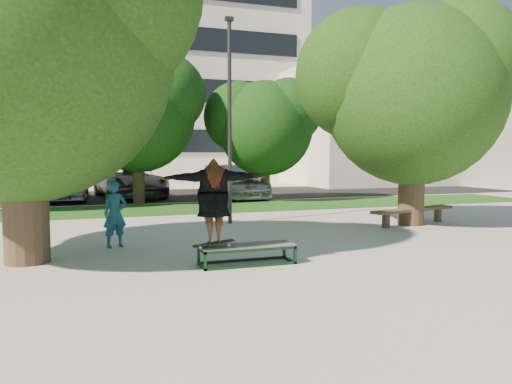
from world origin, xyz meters
name	(u,v)px	position (x,y,z in m)	size (l,w,h in m)	color
ground	(250,258)	(0.00, 0.00, 0.00)	(120.00, 120.00, 0.00)	#A9A59B
grass_strip	(198,208)	(1.00, 9.50, 0.01)	(30.00, 4.00, 0.02)	#174B15
asphalt_strip	(151,195)	(0.00, 16.00, 0.01)	(40.00, 8.00, 0.01)	black
tree_left	(15,30)	(-4.29, 1.09, 4.42)	(6.96, 5.95, 7.12)	#38281E
tree_right	(410,85)	(5.92, 3.08, 4.09)	(6.24, 5.33, 6.51)	#38281E
bg_tree_mid	(135,108)	(-1.08, 12.08, 4.02)	(5.76, 4.92, 6.24)	#38281E
bg_tree_right	(264,122)	(4.43, 11.57, 3.49)	(5.04, 4.31, 5.43)	#38281E
lamppost	(230,118)	(1.00, 5.00, 3.15)	(0.25, 0.15, 6.11)	#2D2D30
office_building	(98,78)	(-2.00, 31.98, 8.00)	(30.00, 14.12, 16.00)	beige
side_building	(390,128)	(18.00, 22.00, 4.00)	(15.00, 10.00, 8.00)	silver
grind_box	(247,254)	(-0.23, -0.51, 0.19)	(1.80, 0.60, 0.38)	#11331C
skater_rig	(213,201)	(-0.88, -0.51, 1.23)	(1.96, 0.70, 1.64)	white
bystander	(115,214)	(-2.50, 2.11, 0.75)	(0.55, 0.36, 1.51)	#1B5366
bench	(413,211)	(6.07, 2.98, 0.41)	(3.22, 1.27, 0.49)	brown
car_silver_a	(66,183)	(-3.95, 14.48, 0.79)	(1.87, 4.64, 1.58)	silver
car_dark	(44,183)	(-5.00, 16.39, 0.69)	(1.47, 4.21, 1.39)	black
car_grey	(130,181)	(-1.10, 15.11, 0.79)	(2.63, 5.70, 1.58)	slate
car_silver_b	(235,181)	(3.72, 13.58, 0.79)	(2.21, 5.44, 1.58)	#B5B4B9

